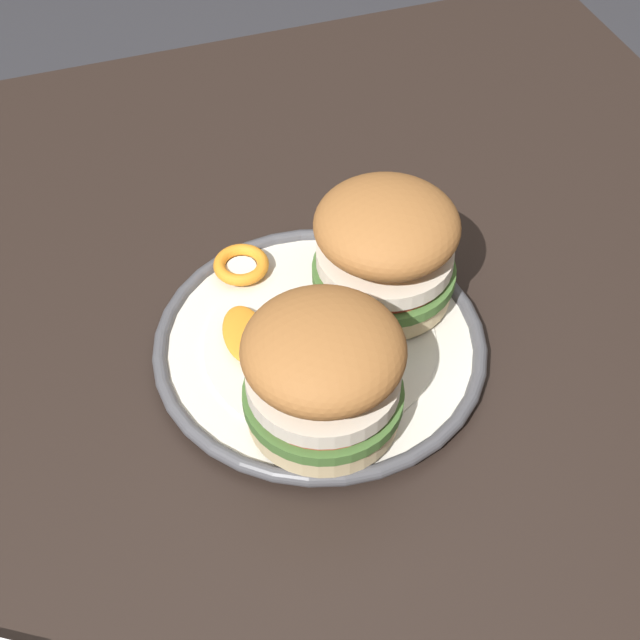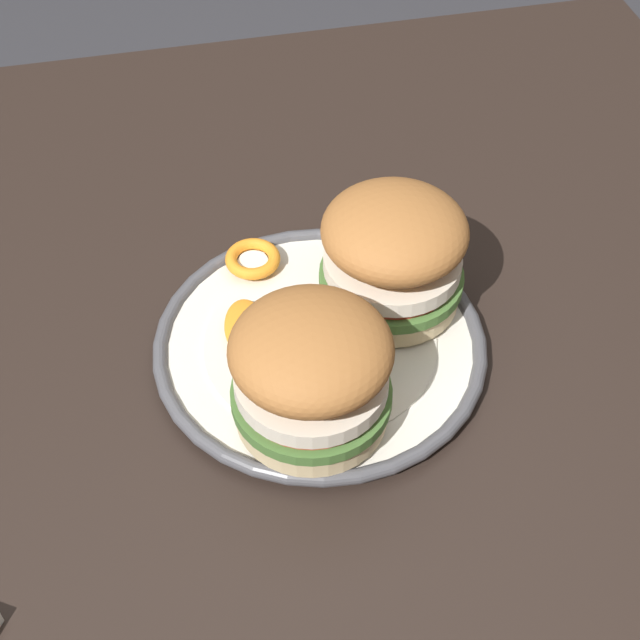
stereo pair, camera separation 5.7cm
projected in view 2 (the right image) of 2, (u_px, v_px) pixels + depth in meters
dining_table at (243, 457)px, 0.82m from camera, size 1.12×1.01×0.76m
dinner_plate at (320, 345)px, 0.76m from camera, size 0.27×0.27×0.02m
sandwich_half_left at (393, 253)px, 0.75m from camera, size 0.16×0.16×0.10m
sandwich_half_right at (311, 371)px, 0.66m from camera, size 0.17×0.17×0.10m
orange_peel_curled at (253, 259)px, 0.81m from camera, size 0.06×0.06×0.01m
orange_peel_strip_long at (246, 328)px, 0.75m from camera, size 0.04×0.07×0.01m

